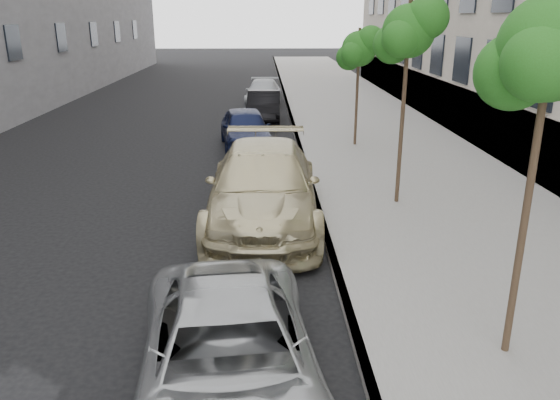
{
  "coord_description": "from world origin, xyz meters",
  "views": [
    {
      "loc": [
        -0.18,
        -4.99,
        4.59
      ],
      "look_at": [
        0.12,
        4.16,
        1.5
      ],
      "focal_mm": 35.0,
      "sensor_mm": 36.0,
      "label": 1
    }
  ],
  "objects_px": {
    "tree_near": "(553,49)",
    "sedan_black": "(264,107)",
    "tree_mid": "(410,32)",
    "tree_far": "(360,49)",
    "sedan_rear": "(264,93)",
    "sedan_blue": "(246,129)",
    "minivan": "(229,358)",
    "suv": "(263,186)"
  },
  "relations": [
    {
      "from": "suv",
      "to": "sedan_black",
      "type": "relative_size",
      "value": 1.46
    },
    {
      "from": "tree_mid",
      "to": "sedan_black",
      "type": "height_order",
      "value": "tree_mid"
    },
    {
      "from": "tree_far",
      "to": "sedan_blue",
      "type": "bearing_deg",
      "value": 178.3
    },
    {
      "from": "tree_near",
      "to": "sedan_black",
      "type": "relative_size",
      "value": 1.17
    },
    {
      "from": "sedan_rear",
      "to": "sedan_black",
      "type": "bearing_deg",
      "value": -87.45
    },
    {
      "from": "suv",
      "to": "tree_far",
      "type": "bearing_deg",
      "value": 67.33
    },
    {
      "from": "tree_far",
      "to": "sedan_rear",
      "type": "bearing_deg",
      "value": 108.03
    },
    {
      "from": "sedan_blue",
      "to": "tree_far",
      "type": "bearing_deg",
      "value": -8.5
    },
    {
      "from": "suv",
      "to": "sedan_blue",
      "type": "relative_size",
      "value": 1.45
    },
    {
      "from": "minivan",
      "to": "sedan_rear",
      "type": "bearing_deg",
      "value": 82.94
    },
    {
      "from": "sedan_rear",
      "to": "tree_near",
      "type": "bearing_deg",
      "value": -79.29
    },
    {
      "from": "tree_near",
      "to": "suv",
      "type": "xyz_separation_m",
      "value": [
        -3.4,
        5.48,
        -3.35
      ]
    },
    {
      "from": "sedan_black",
      "to": "sedan_rear",
      "type": "distance_m",
      "value": 4.99
    },
    {
      "from": "tree_mid",
      "to": "tree_far",
      "type": "height_order",
      "value": "tree_mid"
    },
    {
      "from": "minivan",
      "to": "sedan_black",
      "type": "distance_m",
      "value": 19.06
    },
    {
      "from": "sedan_blue",
      "to": "suv",
      "type": "bearing_deg",
      "value": -92.16
    },
    {
      "from": "tree_far",
      "to": "sedan_black",
      "type": "xyz_separation_m",
      "value": [
        -3.33,
        5.23,
        -2.83
      ]
    },
    {
      "from": "sedan_rear",
      "to": "tree_mid",
      "type": "bearing_deg",
      "value": -76.19
    },
    {
      "from": "sedan_black",
      "to": "sedan_blue",
      "type": "bearing_deg",
      "value": -95.77
    },
    {
      "from": "tree_far",
      "to": "minivan",
      "type": "bearing_deg",
      "value": -105.53
    },
    {
      "from": "suv",
      "to": "sedan_rear",
      "type": "height_order",
      "value": "suv"
    },
    {
      "from": "tree_near",
      "to": "tree_far",
      "type": "height_order",
      "value": "tree_near"
    },
    {
      "from": "tree_mid",
      "to": "tree_far",
      "type": "distance_m",
      "value": 6.54
    },
    {
      "from": "tree_near",
      "to": "suv",
      "type": "height_order",
      "value": "tree_near"
    },
    {
      "from": "sedan_blue",
      "to": "sedan_rear",
      "type": "height_order",
      "value": "sedan_blue"
    },
    {
      "from": "suv",
      "to": "sedan_rear",
      "type": "relative_size",
      "value": 1.33
    },
    {
      "from": "tree_near",
      "to": "sedan_black",
      "type": "height_order",
      "value": "tree_near"
    },
    {
      "from": "sedan_blue",
      "to": "sedan_black",
      "type": "distance_m",
      "value": 5.15
    },
    {
      "from": "tree_near",
      "to": "tree_far",
      "type": "bearing_deg",
      "value": 90.0
    },
    {
      "from": "minivan",
      "to": "suv",
      "type": "height_order",
      "value": "suv"
    },
    {
      "from": "tree_near",
      "to": "tree_mid",
      "type": "relative_size",
      "value": 1.0
    },
    {
      "from": "tree_mid",
      "to": "sedan_black",
      "type": "xyz_separation_m",
      "value": [
        -3.33,
        11.73,
        -3.56
      ]
    },
    {
      "from": "tree_far",
      "to": "sedan_blue",
      "type": "relative_size",
      "value": 0.98
    },
    {
      "from": "minivan",
      "to": "suv",
      "type": "xyz_separation_m",
      "value": [
        0.44,
        6.3,
        0.23
      ]
    },
    {
      "from": "minivan",
      "to": "tree_near",
      "type": "bearing_deg",
      "value": 6.32
    },
    {
      "from": "tree_near",
      "to": "tree_far",
      "type": "xyz_separation_m",
      "value": [
        0.0,
        13.0,
        -0.72
      ]
    },
    {
      "from": "tree_near",
      "to": "sedan_black",
      "type": "distance_m",
      "value": 18.86
    },
    {
      "from": "sedan_rear",
      "to": "tree_far",
      "type": "bearing_deg",
      "value": -69.41
    },
    {
      "from": "suv",
      "to": "sedan_black",
      "type": "height_order",
      "value": "suv"
    },
    {
      "from": "tree_mid",
      "to": "sedan_blue",
      "type": "height_order",
      "value": "tree_mid"
    },
    {
      "from": "tree_mid",
      "to": "suv",
      "type": "relative_size",
      "value": 0.8
    },
    {
      "from": "tree_near",
      "to": "minivan",
      "type": "relative_size",
      "value": 1.03
    }
  ]
}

